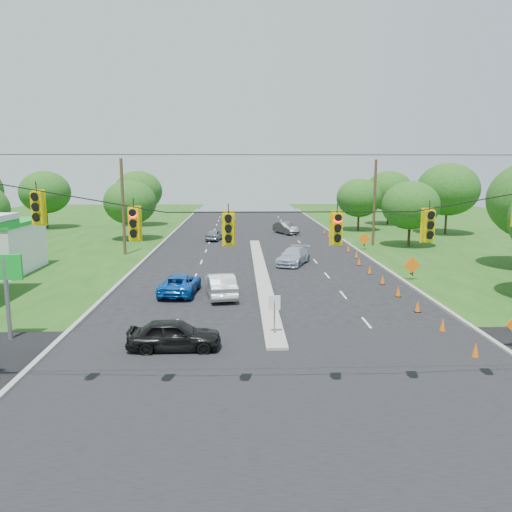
{
  "coord_description": "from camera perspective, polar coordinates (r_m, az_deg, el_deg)",
  "views": [
    {
      "loc": [
        -1.64,
        -16.94,
        7.93
      ],
      "look_at": [
        -0.66,
        12.73,
        2.8
      ],
      "focal_mm": 35.0,
      "sensor_mm": 36.0,
      "label": 1
    }
  ],
  "objects": [
    {
      "name": "dark_car_receding",
      "position": [
        62.92,
        3.42,
        3.21
      ],
      "size": [
        3.18,
        4.68,
        1.46
      ],
      "primitive_type": "imported",
      "rotation": [
        0.0,
        0.0,
        0.41
      ],
      "color": "#2D2D2D",
      "rests_on": "ground"
    },
    {
      "name": "cone_4",
      "position": [
        36.19,
        14.27,
        -2.59
      ],
      "size": [
        0.32,
        0.32,
        0.7
      ],
      "primitive_type": "cone",
      "color": "#DF5A10",
      "rests_on": "ground"
    },
    {
      "name": "cone_9",
      "position": [
        53.07,
        9.69,
        1.45
      ],
      "size": [
        0.32,
        0.32,
        0.7
      ],
      "primitive_type": "cone",
      "color": "#DF5A10",
      "rests_on": "ground"
    },
    {
      "name": "work_sign_1",
      "position": [
        37.71,
        17.41,
        -1.1
      ],
      "size": [
        1.27,
        0.58,
        1.37
      ],
      "color": "black",
      "rests_on": "ground"
    },
    {
      "name": "cone_5",
      "position": [
        39.49,
        12.87,
        -1.51
      ],
      "size": [
        0.32,
        0.32,
        0.7
      ],
      "primitive_type": "cone",
      "color": "#DF5A10",
      "rests_on": "ground"
    },
    {
      "name": "tree_4",
      "position": [
        73.86,
        -22.97,
        6.72
      ],
      "size": [
        6.72,
        6.72,
        7.84
      ],
      "color": "black",
      "rests_on": "ground"
    },
    {
      "name": "cone_8",
      "position": [
        49.68,
        10.49,
        0.86
      ],
      "size": [
        0.32,
        0.32,
        0.7
      ],
      "primitive_type": "cone",
      "color": "#DF5A10",
      "rests_on": "ground"
    },
    {
      "name": "silver_car_far",
      "position": [
        42.5,
        4.31,
        -0.01
      ],
      "size": [
        3.68,
        5.24,
        1.41
      ],
      "primitive_type": "imported",
      "rotation": [
        0.0,
        0.0,
        -0.39
      ],
      "color": "#A3ABC1",
      "rests_on": "ground"
    },
    {
      "name": "silver_car_oncoming",
      "position": [
        57.1,
        -4.78,
        2.42
      ],
      "size": [
        2.17,
        3.91,
        1.26
      ],
      "primitive_type": "imported",
      "rotation": [
        0.0,
        0.0,
        2.95
      ],
      "color": "slate",
      "rests_on": "ground"
    },
    {
      "name": "black_sedan",
      "position": [
        22.7,
        -9.32,
        -8.88
      ],
      "size": [
        4.15,
        1.69,
        1.41
      ],
      "primitive_type": "imported",
      "rotation": [
        0.0,
        0.0,
        1.58
      ],
      "color": "black",
      "rests_on": "ground"
    },
    {
      "name": "ground",
      "position": [
        18.77,
        3.42,
        -15.2
      ],
      "size": [
        160.0,
        160.0,
        0.0
      ],
      "primitive_type": "plane",
      "color": "black",
      "rests_on": "ground"
    },
    {
      "name": "cross_street",
      "position": [
        18.77,
        3.42,
        -15.2
      ],
      "size": [
        160.0,
        14.0,
        0.02
      ],
      "primitive_type": "cube",
      "color": "black",
      "rests_on": "ground"
    },
    {
      "name": "tree_5",
      "position": [
        58.37,
        -14.2,
        5.97
      ],
      "size": [
        5.88,
        5.88,
        6.86
      ],
      "color": "black",
      "rests_on": "ground"
    },
    {
      "name": "tree_12",
      "position": [
        66.89,
        11.71,
        6.52
      ],
      "size": [
        5.88,
        5.88,
        6.86
      ],
      "color": "black",
      "rests_on": "ground"
    },
    {
      "name": "white_sedan",
      "position": [
        31.64,
        -4.07,
        -3.32
      ],
      "size": [
        2.3,
        4.81,
        1.52
      ],
      "primitive_type": "imported",
      "rotation": [
        0.0,
        0.0,
        3.3
      ],
      "color": "#B9B9B9",
      "rests_on": "ground"
    },
    {
      "name": "blue_pickup",
      "position": [
        32.67,
        -8.68,
        -3.17
      ],
      "size": [
        2.57,
        4.91,
        1.32
      ],
      "primitive_type": "imported",
      "rotation": [
        0.0,
        0.0,
        3.06
      ],
      "color": "#0A4DAE",
      "rests_on": "ground"
    },
    {
      "name": "cone_6",
      "position": [
        42.82,
        11.69,
        -0.6
      ],
      "size": [
        0.32,
        0.32,
        0.7
      ],
      "primitive_type": "cone",
      "color": "#DF5A10",
      "rests_on": "ground"
    },
    {
      "name": "cone_11",
      "position": [
        59.88,
        8.36,
        2.42
      ],
      "size": [
        0.32,
        0.32,
        0.7
      ],
      "primitive_type": "cone",
      "color": "#DF5A10",
      "rests_on": "ground"
    },
    {
      "name": "tree_10",
      "position": [
        66.15,
        21.08,
        7.11
      ],
      "size": [
        7.56,
        7.56,
        8.82
      ],
      "color": "black",
      "rests_on": "ground"
    },
    {
      "name": "curb_right",
      "position": [
        49.03,
        11.99,
        0.28
      ],
      "size": [
        0.25,
        110.0,
        0.16
      ],
      "primitive_type": "cube",
      "color": "gray",
      "rests_on": "ground"
    },
    {
      "name": "cone_7",
      "position": [
        46.32,
        11.41,
        0.19
      ],
      "size": [
        0.32,
        0.32,
        0.7
      ],
      "primitive_type": "cone",
      "color": "#DF5A10",
      "rests_on": "ground"
    },
    {
      "name": "tree_6",
      "position": [
        73.41,
        -13.28,
        7.22
      ],
      "size": [
        6.72,
        6.72,
        7.84
      ],
      "color": "black",
      "rests_on": "ground"
    },
    {
      "name": "cone_10",
      "position": [
        56.47,
        8.99,
        1.97
      ],
      "size": [
        0.32,
        0.32,
        0.7
      ],
      "primitive_type": "cone",
      "color": "#DF5A10",
      "rests_on": "ground"
    },
    {
      "name": "cone_1",
      "position": [
        26.6,
        20.55,
        -7.4
      ],
      "size": [
        0.32,
        0.32,
        0.7
      ],
      "primitive_type": "cone",
      "color": "#DF5A10",
      "rests_on": "ground"
    },
    {
      "name": "tree_11",
      "position": [
        75.18,
        14.96,
        7.2
      ],
      "size": [
        6.72,
        6.72,
        7.84
      ],
      "color": "black",
      "rests_on": "ground"
    },
    {
      "name": "cone_3",
      "position": [
        32.93,
        15.95,
        -3.89
      ],
      "size": [
        0.32,
        0.32,
        0.7
      ],
      "primitive_type": "cone",
      "color": "#DF5A10",
      "rests_on": "ground"
    },
    {
      "name": "signal_span",
      "position": [
        16.29,
        3.74,
        -0.68
      ],
      "size": [
        25.6,
        0.32,
        9.0
      ],
      "color": "#422D1C",
      "rests_on": "ground"
    },
    {
      "name": "work_sign_2",
      "position": [
        50.95,
        12.26,
        1.86
      ],
      "size": [
        1.27,
        0.58,
        1.37
      ],
      "color": "black",
      "rests_on": "ground"
    },
    {
      "name": "utility_pole_far_left",
      "position": [
        48.3,
        -14.95,
        5.4
      ],
      "size": [
        0.28,
        0.28,
        9.0
      ],
      "primitive_type": "cylinder",
      "color": "#422D1C",
      "rests_on": "ground"
    },
    {
      "name": "cone_0",
      "position": [
        23.57,
        23.8,
        -9.82
      ],
      "size": [
        0.32,
        0.32,
        0.7
      ],
      "primitive_type": "cone",
      "color": "#DF5A10",
      "rests_on": "ground"
    },
    {
      "name": "median_sign",
      "position": [
        23.89,
        2.13,
        -5.91
      ],
      "size": [
        0.55,
        0.06,
        2.05
      ],
      "color": "gray",
      "rests_on": "ground"
    },
    {
      "name": "tree_9",
      "position": [
        54.02,
        17.25,
        5.55
      ],
      "size": [
        5.88,
        5.88,
        6.86
      ],
      "color": "black",
      "rests_on": "ground"
    },
    {
      "name": "utility_pole_far_right",
      "position": [
        53.94,
        13.38,
        5.89
      ],
      "size": [
        0.28,
        0.28,
        9.0
      ],
      "primitive_type": "cylinder",
      "color": "#422D1C",
      "rests_on": "ground"
    },
    {
      "name": "median",
      "position": [
        38.79,
        0.57,
        -1.99
      ],
      "size": [
        1.0,
        34.0,
        0.18
      ],
      "primitive_type": "cube",
      "color": "gray",
      "rests_on": "ground"
    },
    {
      "name": "cone_2",
      "position": [
        29.73,
        17.99,
        -5.46
      ],
      "size": [
        0.32,
        0.32,
        0.7
      ],
      "primitive_type": "cone",
      "color": "#DF5A10",
      "rests_on": "ground"
    },
    {
      "name": "cone_12",
      "position": [
        63.3,
        7.8,
        2.83
      ],
      "size": [
        0.32,
        0.32,
        0.7
      ],
      "primitive_type": "cone",
      "color": "#DF5A10",
      "rests_on": "ground"
    },
    {
      "name": "curb_left",
      "position": [
        48.35,
        -11.95,
        0.15
      ],
      "size": [
        0.25,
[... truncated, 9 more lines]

